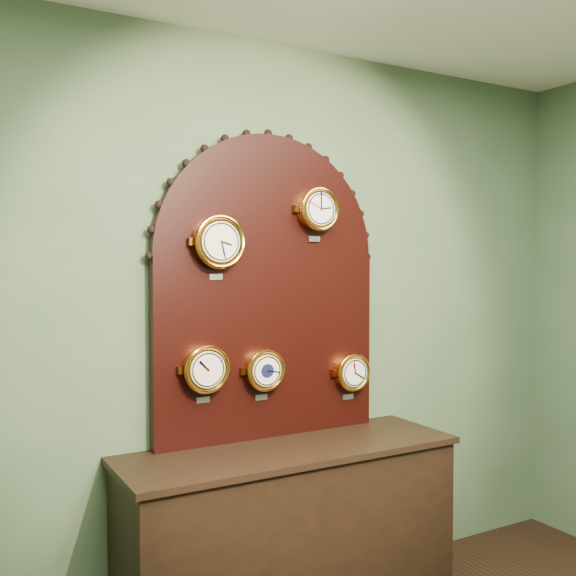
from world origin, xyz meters
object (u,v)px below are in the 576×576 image
shop_counter (290,536)px  display_board (268,277)px  hygrometer (205,369)px  arabic_clock (318,209)px  roman_clock (219,242)px  tide_clock (352,372)px  barometer (264,370)px

shop_counter → display_board: size_ratio=1.05×
display_board → hygrometer: size_ratio=5.47×
shop_counter → display_board: bearing=90.0°
shop_counter → arabic_clock: arabic_clock is taller
shop_counter → roman_clock: bearing=152.7°
hygrometer → tide_clock: size_ratio=1.11×
tide_clock → hygrometer: bearing=-179.9°
roman_clock → tide_clock: (0.76, 0.00, -0.67)m
arabic_clock → barometer: bearing=179.9°
roman_clock → barometer: 0.66m
arabic_clock → tide_clock: bearing=0.2°
barometer → display_board: bearing=49.1°
roman_clock → arabic_clock: arabic_clock is taller
roman_clock → shop_counter: bearing=-27.3°
display_board → tide_clock: 0.68m
shop_counter → display_board: (0.00, 0.22, 1.23)m
roman_clock → arabic_clock: bearing=0.1°
arabic_clock → tide_clock: (0.21, 0.00, -0.84)m
shop_counter → barometer: bearing=110.5°
roman_clock → hygrometer: bearing=179.5°
shop_counter → roman_clock: size_ratio=5.25×
display_board → arabic_clock: 0.43m
display_board → roman_clock: bearing=-167.2°
display_board → arabic_clock: size_ratio=5.59×
arabic_clock → shop_counter: bearing=-148.2°
roman_clock → barometer: roman_clock is taller
display_board → tide_clock: display_board is taller
shop_counter → arabic_clock: (0.25, 0.15, 1.57)m
hygrometer → tide_clock: bearing=0.1°
shop_counter → arabic_clock: size_ratio=5.85×
arabic_clock → hygrometer: (-0.61, -0.00, -0.76)m
display_board → roman_clock: (-0.30, -0.07, 0.17)m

